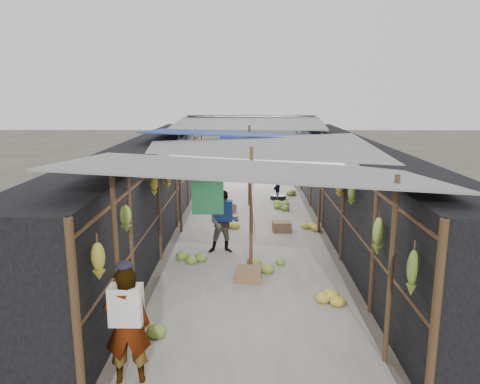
{
  "coord_description": "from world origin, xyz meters",
  "views": [
    {
      "loc": [
        -0.1,
        -5.79,
        3.61
      ],
      "look_at": [
        -0.25,
        5.24,
        1.25
      ],
      "focal_mm": 35.0,
      "sensor_mm": 36.0,
      "label": 1
    }
  ],
  "objects_px": {
    "shopper_blue": "(224,222)",
    "vendor_seated": "(276,187)",
    "crate_near": "(249,275)",
    "black_basin": "(278,197)",
    "vendor_elderly": "(127,326)"
  },
  "relations": [
    {
      "from": "crate_near",
      "to": "shopper_blue",
      "type": "height_order",
      "value": "shopper_blue"
    },
    {
      "from": "crate_near",
      "to": "shopper_blue",
      "type": "bearing_deg",
      "value": 113.16
    },
    {
      "from": "black_basin",
      "to": "vendor_elderly",
      "type": "distance_m",
      "value": 10.68
    },
    {
      "from": "shopper_blue",
      "to": "vendor_seated",
      "type": "bearing_deg",
      "value": 71.73
    },
    {
      "from": "crate_near",
      "to": "vendor_elderly",
      "type": "relative_size",
      "value": 0.31
    },
    {
      "from": "vendor_elderly",
      "to": "shopper_blue",
      "type": "bearing_deg",
      "value": -109.94
    },
    {
      "from": "black_basin",
      "to": "vendor_seated",
      "type": "relative_size",
      "value": 0.55
    },
    {
      "from": "black_basin",
      "to": "vendor_elderly",
      "type": "relative_size",
      "value": 0.35
    },
    {
      "from": "black_basin",
      "to": "vendor_seated",
      "type": "height_order",
      "value": "vendor_seated"
    },
    {
      "from": "black_basin",
      "to": "shopper_blue",
      "type": "relative_size",
      "value": 0.37
    },
    {
      "from": "black_basin",
      "to": "vendor_elderly",
      "type": "bearing_deg",
      "value": -103.94
    },
    {
      "from": "shopper_blue",
      "to": "vendor_seated",
      "type": "relative_size",
      "value": 1.48
    },
    {
      "from": "vendor_elderly",
      "to": "shopper_blue",
      "type": "distance_m",
      "value": 5.0
    },
    {
      "from": "black_basin",
      "to": "shopper_blue",
      "type": "xyz_separation_m",
      "value": [
        -1.6,
        -5.43,
        0.65
      ]
    },
    {
      "from": "crate_near",
      "to": "vendor_seated",
      "type": "xyz_separation_m",
      "value": [
        0.96,
        6.84,
        0.35
      ]
    }
  ]
}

